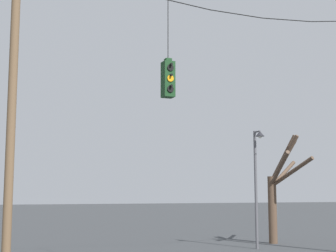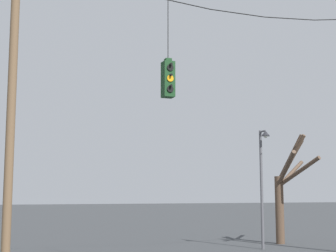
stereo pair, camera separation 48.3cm
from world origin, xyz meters
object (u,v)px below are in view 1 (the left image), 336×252
Objects in this scene: bare_tree at (278,188)px; street_lamp at (257,170)px; utility_pole_left at (12,104)px; traffic_light_over_intersection at (168,79)px.

street_lamp is at bearing -143.95° from bare_tree.
bare_tree is (12.84, 6.43, -2.09)m from utility_pole_left.
traffic_light_over_intersection is 11.02m from bare_tree.
bare_tree is at bearing 37.57° from traffic_light_over_intersection.
bare_tree is at bearing 26.60° from utility_pole_left.
utility_pole_left is at bearing 179.90° from traffic_light_over_intersection.
utility_pole_left is at bearing -153.40° from bare_tree.
utility_pole_left is 3.10× the size of traffic_light_over_intersection.
utility_pole_left is at bearing -155.52° from street_lamp.
traffic_light_over_intersection is 8.27m from street_lamp.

